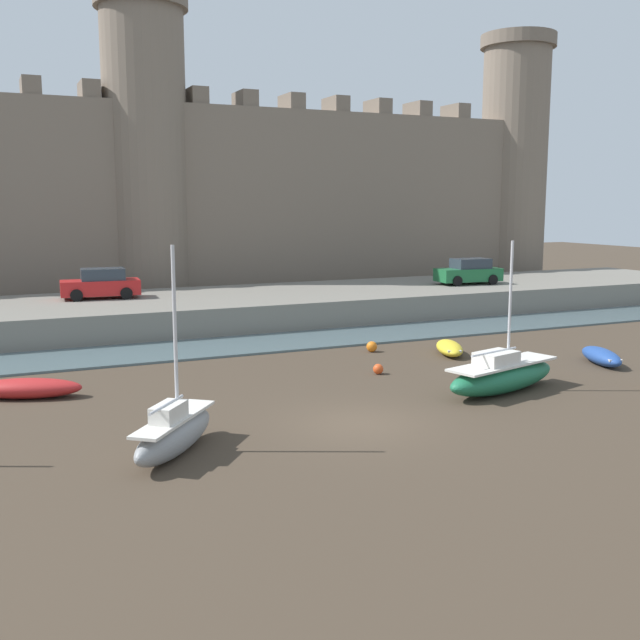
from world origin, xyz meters
name	(u,v)px	position (x,y,z in m)	size (l,w,h in m)	color
ground_plane	(359,424)	(0.00, 0.00, 0.00)	(160.00, 160.00, 0.00)	#423528
water_channel	(228,346)	(0.00, 13.28, 0.05)	(80.00, 4.50, 0.10)	slate
quay_road	(188,311)	(0.00, 20.53, 0.75)	(70.88, 10.00, 1.49)	slate
castle	(147,181)	(0.00, 30.18, 8.02)	(64.75, 5.86, 22.61)	#7A6B5B
sailboat_foreground_right	(174,432)	(-5.73, -0.43, 0.61)	(3.31, 3.79, 5.53)	gray
sailboat_foreground_left	(502,375)	(6.34, 1.36, 0.61)	(5.57, 2.87, 5.31)	#1E6B47
rowboat_midflat_left	(449,348)	(8.39, 7.66, 0.31)	(2.06, 2.99, 0.59)	yellow
rowboat_midflat_centre	(601,356)	(12.96, 3.39, 0.35)	(1.91, 3.11, 0.67)	#234793
rowboat_near_channel_left	(26,388)	(-8.98, 7.36, 0.36)	(3.90, 2.36, 0.69)	red
mooring_buoy_near_channel	(378,369)	(3.71, 5.60, 0.20)	(0.41, 0.41, 0.41)	#E04C1E
mooring_buoy_mid_mud	(372,347)	(5.55, 9.57, 0.24)	(0.48, 0.48, 0.48)	orange
car_quay_centre_west	(469,272)	(17.98, 19.79, 2.27)	(4.22, 2.12, 1.62)	#1E6638
car_quay_east	(101,284)	(-4.33, 21.96, 2.27)	(4.22, 2.12, 1.62)	red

